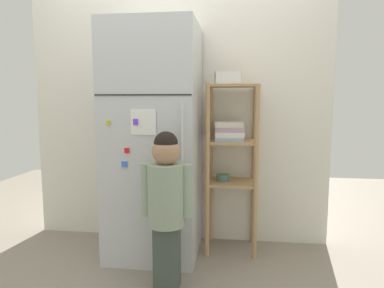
# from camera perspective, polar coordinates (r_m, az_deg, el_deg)

# --- Properties ---
(ground_plane) EXTENTS (6.00, 6.00, 0.00)m
(ground_plane) POSITION_cam_1_polar(r_m,az_deg,el_deg) (2.89, -3.54, -17.55)
(ground_plane) COLOR gray
(kitchen_wall_back) EXTENTS (2.54, 0.03, 2.28)m
(kitchen_wall_back) POSITION_cam_1_polar(r_m,az_deg,el_deg) (2.98, -2.40, 5.84)
(kitchen_wall_back) COLOR silver
(kitchen_wall_back) RESTS_ON ground
(refrigerator) EXTENTS (0.68, 0.66, 1.78)m
(refrigerator) POSITION_cam_1_polar(r_m,az_deg,el_deg) (2.69, -6.28, 0.32)
(refrigerator) COLOR silver
(refrigerator) RESTS_ON ground
(child_standing) EXTENTS (0.33, 0.24, 1.02)m
(child_standing) POSITION_cam_1_polar(r_m,az_deg,el_deg) (2.22, -4.23, -8.27)
(child_standing) COLOR #434E46
(child_standing) RESTS_ON ground
(pantry_shelf_unit) EXTENTS (0.40, 0.35, 1.33)m
(pantry_shelf_unit) POSITION_cam_1_polar(r_m,az_deg,el_deg) (2.75, 6.44, -0.55)
(pantry_shelf_unit) COLOR tan
(pantry_shelf_unit) RESTS_ON ground
(fruit_bin) EXTENTS (0.20, 0.19, 0.09)m
(fruit_bin) POSITION_cam_1_polar(r_m,az_deg,el_deg) (2.72, 5.98, 10.52)
(fruit_bin) COLOR white
(fruit_bin) RESTS_ON pantry_shelf_unit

